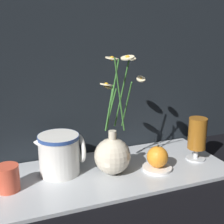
# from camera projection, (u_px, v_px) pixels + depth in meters

# --- Properties ---
(ground_plane) EXTENTS (6.00, 6.00, 0.00)m
(ground_plane) POSITION_uv_depth(u_px,v_px,m) (113.00, 174.00, 1.09)
(ground_plane) COLOR black
(shelf) EXTENTS (0.82, 0.36, 0.01)m
(shelf) POSITION_uv_depth(u_px,v_px,m) (113.00, 172.00, 1.08)
(shelf) COLOR #B2B7BC
(shelf) RESTS_ON ground_plane
(backdrop_wall) EXTENTS (1.32, 0.02, 1.10)m
(backdrop_wall) POSITION_uv_depth(u_px,v_px,m) (92.00, 10.00, 1.11)
(backdrop_wall) COLOR black
(backdrop_wall) RESTS_ON ground_plane
(vase_with_flowers) EXTENTS (0.17, 0.14, 0.40)m
(vase_with_flowers) POSITION_uv_depth(u_px,v_px,m) (113.00, 153.00, 1.05)
(vase_with_flowers) COLOR beige
(vase_with_flowers) RESTS_ON shelf
(yellow_mug) EXTENTS (0.08, 0.07, 0.08)m
(yellow_mug) POSITION_uv_depth(u_px,v_px,m) (7.00, 178.00, 0.94)
(yellow_mug) COLOR #DB5138
(yellow_mug) RESTS_ON shelf
(ceramic_pitcher) EXTENTS (0.16, 0.14, 0.15)m
(ceramic_pitcher) POSITION_uv_depth(u_px,v_px,m) (60.00, 153.00, 1.04)
(ceramic_pitcher) COLOR white
(ceramic_pitcher) RESTS_ON shelf
(tea_glass) EXTENTS (0.07, 0.07, 0.16)m
(tea_glass) POSITION_uv_depth(u_px,v_px,m) (197.00, 135.00, 1.15)
(tea_glass) COLOR silver
(tea_glass) RESTS_ON shelf
(saucer_plate) EXTENTS (0.10, 0.10, 0.01)m
(saucer_plate) POSITION_uv_depth(u_px,v_px,m) (157.00, 168.00, 1.09)
(saucer_plate) COLOR white
(saucer_plate) RESTS_ON shelf
(orange_fruit) EXTENTS (0.07, 0.07, 0.08)m
(orange_fruit) POSITION_uv_depth(u_px,v_px,m) (157.00, 157.00, 1.08)
(orange_fruit) COLOR orange
(orange_fruit) RESTS_ON saucer_plate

